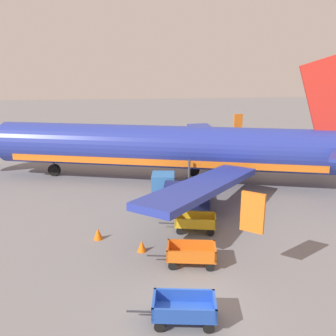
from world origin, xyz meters
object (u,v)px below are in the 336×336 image
Objects in this scene: baggage_cart_fourth_in_row at (195,222)px; traffic_cone_near_plane at (98,234)px; baggage_cart_third_in_row at (191,254)px; service_truck_beside_carts at (170,187)px; baggage_cart_second_in_row at (184,309)px; airplane at (175,148)px; traffic_cone_mid_apron at (142,246)px.

baggage_cart_fourth_in_row is 5.11× the size of traffic_cone_near_plane.
service_truck_beside_carts reaches higher than baggage_cart_third_in_row.
baggage_cart_third_in_row is at bearing 75.70° from baggage_cart_second_in_row.
airplane reaches higher than service_truck_beside_carts.
service_truck_beside_carts is (-0.89, 5.65, 0.50)m from baggage_cart_fourth_in_row.
traffic_cone_mid_apron is (-2.56, -7.83, -0.77)m from service_truck_beside_carts.
service_truck_beside_carts is (1.22, 13.87, 0.50)m from baggage_cart_second_in_row.
baggage_cart_third_in_row is 9.57m from service_truck_beside_carts.
baggage_cart_fourth_in_row is 4.08m from traffic_cone_mid_apron.
baggage_cart_third_in_row is at bearing -35.59° from traffic_cone_near_plane.
traffic_cone_mid_apron is (2.49, -1.81, -0.03)m from traffic_cone_near_plane.
airplane is 18.85m from baggage_cart_second_in_row.
baggage_cart_third_in_row and baggage_cart_fourth_in_row have the same top height.
baggage_cart_fourth_in_row is 5.95m from traffic_cone_near_plane.
service_truck_beside_carts reaches higher than traffic_cone_mid_apron.
traffic_cone_near_plane is 3.08m from traffic_cone_mid_apron.
airplane is 13.31m from traffic_cone_mid_apron.
airplane is 52.11× the size of traffic_cone_near_plane.
baggage_cart_third_in_row is 1.00× the size of baggage_cart_fourth_in_row.
traffic_cone_mid_apron is at bearing -147.72° from baggage_cart_fourth_in_row.
baggage_cart_second_in_row is 1.00× the size of baggage_cart_fourth_in_row.
baggage_cart_fourth_in_row is 5.75m from service_truck_beside_carts.
service_truck_beside_carts is at bearing 89.27° from baggage_cart_third_in_row.
traffic_cone_near_plane reaches higher than traffic_cone_mid_apron.
baggage_cart_second_in_row is at bearing -95.03° from service_truck_beside_carts.
airplane is at bearing 82.83° from baggage_cart_second_in_row.
baggage_cart_third_in_row is 0.79× the size of service_truck_beside_carts.
airplane is at bearing 85.05° from baggage_cart_third_in_row.
baggage_cart_third_in_row reaches higher than traffic_cone_mid_apron.
baggage_cart_third_in_row is (-1.23, -14.23, -2.45)m from airplane.
traffic_cone_near_plane is (-5.05, -6.02, -0.75)m from service_truck_beside_carts.
baggage_cart_second_in_row is 8.48m from baggage_cart_fourth_in_row.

